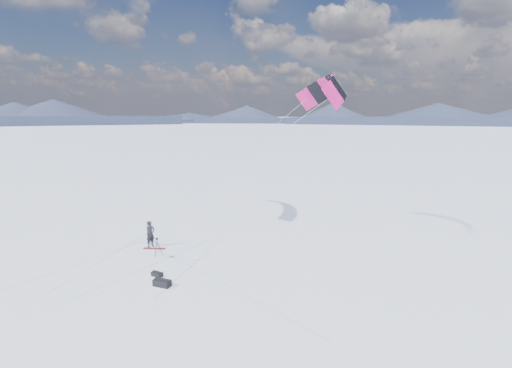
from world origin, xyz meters
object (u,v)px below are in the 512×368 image
(tripod, at_px, (157,244))
(gear_bag_b, at_px, (157,274))
(snowkiter, at_px, (151,247))
(gear_bag_a, at_px, (162,283))
(snowboard, at_px, (154,248))

(tripod, height_order, gear_bag_b, tripod)
(snowkiter, bearing_deg, gear_bag_a, -122.90)
(snowkiter, height_order, tripod, tripod)
(snowkiter, bearing_deg, gear_bag_b, -124.27)
(tripod, distance_m, gear_bag_b, 3.15)
(tripod, relative_size, gear_bag_b, 1.70)
(snowkiter, height_order, snowboard, snowkiter)
(gear_bag_a, height_order, gear_bag_b, gear_bag_a)
(gear_bag_b, bearing_deg, tripod, 133.72)
(tripod, bearing_deg, gear_bag_a, -83.01)
(tripod, xyz_separation_m, gear_bag_a, (2.33, -3.71, -0.59))
(snowkiter, height_order, gear_bag_a, snowkiter)
(snowkiter, distance_m, tripod, 1.97)
(snowboard, xyz_separation_m, tripod, (0.83, -1.06, 0.75))
(snowkiter, distance_m, gear_bag_a, 6.18)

